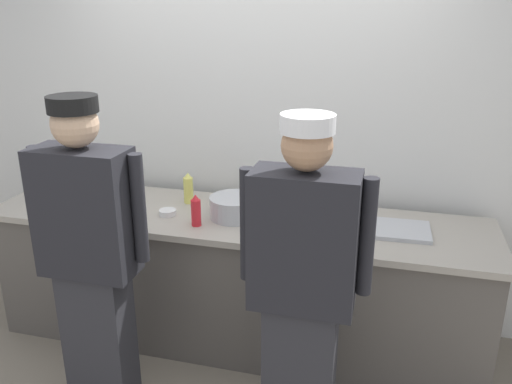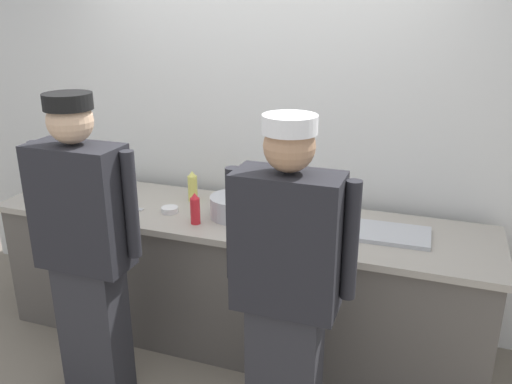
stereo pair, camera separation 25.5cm
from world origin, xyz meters
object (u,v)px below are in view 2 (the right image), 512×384
Objects in this scene: chef_center at (286,287)px; squeeze_bottle_primary at (193,187)px; squeeze_bottle_secondary at (105,185)px; ramekin_red_sauce at (288,218)px; chefs_knife at (121,207)px; squeeze_bottle_spare at (195,209)px; ramekin_green_sauce at (170,209)px; mixing_bowl_steel at (234,206)px; sheet_tray at (383,233)px; chef_near_left at (85,247)px; deli_cup at (87,199)px; plate_stack_front at (69,191)px.

chef_center is 1.33m from squeeze_bottle_primary.
ramekin_red_sauce is at bearing 0.26° from squeeze_bottle_secondary.
chefs_knife is at bearing 153.08° from chef_center.
ramekin_green_sauce is (-0.23, 0.11, -0.07)m from squeeze_bottle_spare.
squeeze_bottle_secondary reaches higher than mixing_bowl_steel.
chefs_knife is (-1.66, -0.14, -0.01)m from sheet_tray.
chef_near_left reaches higher than deli_cup.
chef_near_left is 0.90m from squeeze_bottle_secondary.
chef_near_left reaches higher than chef_center.
chef_center is at bearing -26.92° from chefs_knife.
plate_stack_front is 1.05× the size of squeeze_bottle_primary.
chef_center reaches higher than sheet_tray.
deli_cup is at bearing -171.21° from mixing_bowl_steel.
mixing_bowl_steel is at bearing -1.78° from squeeze_bottle_secondary.
chef_near_left is at bearing -124.99° from mixing_bowl_steel.
ramekin_red_sauce is (0.75, 0.11, -0.00)m from ramekin_green_sauce.
squeeze_bottle_primary reaches higher than ramekin_red_sauce.
squeeze_bottle_spare is (-1.09, -0.21, 0.08)m from sheet_tray.
chef_near_left is at bearing -121.44° from squeeze_bottle_spare.
chefs_knife is at bearing 172.51° from squeeze_bottle_spare.
chef_center reaches higher than ramekin_red_sauce.
plate_stack_front is at bearing -177.82° from ramekin_red_sauce.
squeeze_bottle_secondary is 0.19m from deli_cup.
chef_near_left is at bearing -47.06° from plate_stack_front.
ramekin_green_sauce is at bearing -3.67° from plate_stack_front.
mixing_bowl_steel is 1.00m from deli_cup.
ramekin_red_sauce reaches higher than chefs_knife.
chef_center is at bearing -0.67° from chef_near_left.
chefs_knife is (0.21, -0.14, -0.08)m from squeeze_bottle_secondary.
mixing_bowl_steel reaches higher than deli_cup.
squeeze_bottle_spare is (1.05, -0.16, 0.06)m from plate_stack_front.
mixing_bowl_steel is 0.91m from sheet_tray.
ramekin_red_sauce is 0.91× the size of deli_cup.
chef_center is 5.56× the size of mixing_bowl_steel.
chef_center is at bearing -22.79° from plate_stack_front.
squeeze_bottle_spare is 0.81m from deli_cup.
chef_center is 0.96m from squeeze_bottle_spare.
ramekin_green_sauce is (-1.32, -0.11, 0.01)m from sheet_tray.
deli_cup reaches higher than ramekin_green_sauce.
deli_cup is (-0.57, -0.08, 0.02)m from ramekin_green_sauce.
chef_near_left is 1.02× the size of chef_center.
mixing_bowl_steel is at bearing 8.02° from chefs_knife.
plate_stack_front is 0.48m from chefs_knife.
squeeze_bottle_spare reaches higher than ramekin_red_sauce.
ramekin_green_sauce is (0.12, 0.69, -0.03)m from chef_near_left.
chef_center is 1.74m from squeeze_bottle_secondary.
mixing_bowl_steel is 0.58× the size of sheet_tray.
squeeze_bottle_spare reaches higher than mixing_bowl_steel.
chef_near_left is 0.70m from ramekin_green_sauce.
deli_cup reaches higher than sheet_tray.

